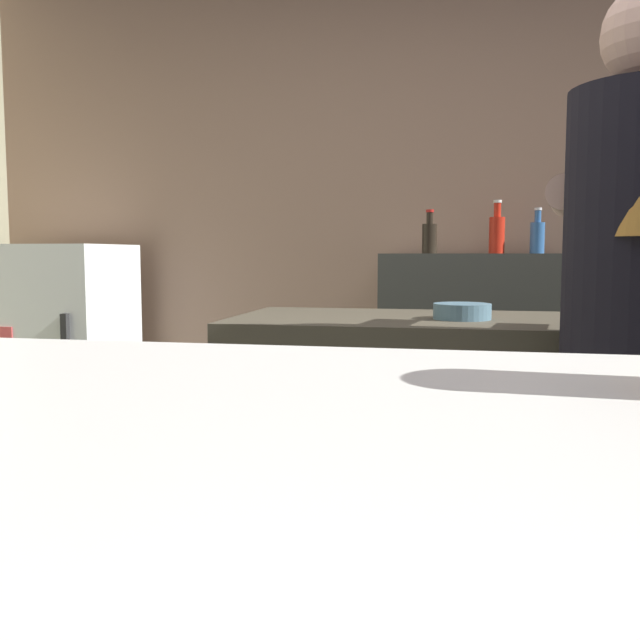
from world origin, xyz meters
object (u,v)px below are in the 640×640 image
at_px(mini_fridge, 57,361).
at_px(bottle_vinegar, 430,237).
at_px(bottle_hot_sauce, 497,233).
at_px(bottle_olive_oil, 537,236).
at_px(mixing_bowl, 462,311).

distance_m(mini_fridge, bottle_vinegar, 1.94).
height_order(bottle_hot_sauce, bottle_vinegar, bottle_hot_sauce).
bearing_deg(bottle_olive_oil, bottle_vinegar, -165.49).
bearing_deg(bottle_vinegar, mini_fridge, -177.61).
height_order(mixing_bowl, bottle_hot_sauce, bottle_hot_sauce).
bearing_deg(mini_fridge, bottle_vinegar, 2.39).
relative_size(mini_fridge, mixing_bowl, 7.14).
distance_m(mini_fridge, bottle_hot_sauce, 2.23).
relative_size(mini_fridge, bottle_olive_oil, 5.63).
bearing_deg(mixing_bowl, bottle_vinegar, 97.31).
bearing_deg(mixing_bowl, bottle_hot_sauce, 83.52).
relative_size(mixing_bowl, bottle_hot_sauce, 0.67).
xyz_separation_m(mini_fridge, bottle_vinegar, (1.83, 0.08, 0.61)).
bearing_deg(mixing_bowl, mini_fridge, 150.93).
distance_m(mixing_bowl, bottle_olive_oil, 1.37).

